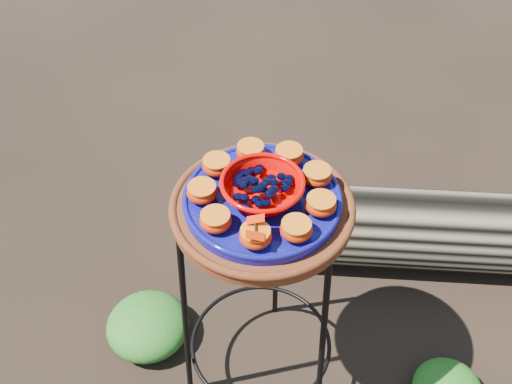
% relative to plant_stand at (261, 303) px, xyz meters
% --- Properties ---
extents(ground, '(60.00, 60.00, 0.00)m').
position_rel_plant_stand_xyz_m(ground, '(0.00, 0.00, -0.35)').
color(ground, black).
extents(plant_stand, '(0.44, 0.44, 0.70)m').
position_rel_plant_stand_xyz_m(plant_stand, '(0.00, 0.00, 0.00)').
color(plant_stand, black).
rests_on(plant_stand, ground).
extents(terracotta_saucer, '(0.41, 0.41, 0.03)m').
position_rel_plant_stand_xyz_m(terracotta_saucer, '(0.00, 0.00, 0.37)').
color(terracotta_saucer, '#3E1106').
rests_on(terracotta_saucer, plant_stand).
extents(cobalt_plate, '(0.35, 0.35, 0.02)m').
position_rel_plant_stand_xyz_m(cobalt_plate, '(0.00, 0.00, 0.40)').
color(cobalt_plate, '#0A0754').
rests_on(cobalt_plate, terracotta_saucer).
extents(red_bowl, '(0.18, 0.18, 0.05)m').
position_rel_plant_stand_xyz_m(red_bowl, '(0.00, 0.00, 0.43)').
color(red_bowl, '#CF0300').
rests_on(red_bowl, cobalt_plate).
extents(glass_gems, '(0.14, 0.14, 0.02)m').
position_rel_plant_stand_xyz_m(glass_gems, '(0.00, 0.00, 0.47)').
color(glass_gems, black).
rests_on(glass_gems, red_bowl).
extents(orange_half_0, '(0.07, 0.07, 0.04)m').
position_rel_plant_stand_xyz_m(orange_half_0, '(0.01, -0.13, 0.43)').
color(orange_half_0, '#A71106').
rests_on(orange_half_0, cobalt_plate).
extents(orange_half_1, '(0.07, 0.07, 0.04)m').
position_rel_plant_stand_xyz_m(orange_half_1, '(0.09, -0.10, 0.43)').
color(orange_half_1, '#A71106').
rests_on(orange_half_1, cobalt_plate).
extents(orange_half_2, '(0.07, 0.07, 0.04)m').
position_rel_plant_stand_xyz_m(orange_half_2, '(0.13, -0.01, 0.43)').
color(orange_half_2, '#A71106').
rests_on(orange_half_2, cobalt_plate).
extents(orange_half_3, '(0.07, 0.07, 0.04)m').
position_rel_plant_stand_xyz_m(orange_half_3, '(0.11, 0.07, 0.43)').
color(orange_half_3, '#A71106').
rests_on(orange_half_3, cobalt_plate).
extents(orange_half_4, '(0.07, 0.07, 0.04)m').
position_rel_plant_stand_xyz_m(orange_half_4, '(0.04, 0.13, 0.43)').
color(orange_half_4, '#A71106').
rests_on(orange_half_4, cobalt_plate).
extents(orange_half_5, '(0.07, 0.07, 0.04)m').
position_rel_plant_stand_xyz_m(orange_half_5, '(-0.05, 0.12, 0.43)').
color(orange_half_5, '#A71106').
rests_on(orange_half_5, cobalt_plate).
extents(orange_half_6, '(0.07, 0.07, 0.04)m').
position_rel_plant_stand_xyz_m(orange_half_6, '(-0.12, 0.06, 0.43)').
color(orange_half_6, '#A71106').
rests_on(orange_half_6, cobalt_plate).
extents(orange_half_7, '(0.07, 0.07, 0.04)m').
position_rel_plant_stand_xyz_m(orange_half_7, '(-0.13, -0.03, 0.43)').
color(orange_half_7, '#A71106').
rests_on(orange_half_7, cobalt_plate).
extents(orange_half_8, '(0.07, 0.07, 0.04)m').
position_rel_plant_stand_xyz_m(orange_half_8, '(-0.08, -0.11, 0.43)').
color(orange_half_8, '#A71106').
rests_on(orange_half_8, cobalt_plate).
extents(butterfly, '(0.09, 0.07, 0.01)m').
position_rel_plant_stand_xyz_m(butterfly, '(0.01, -0.13, 0.45)').
color(butterfly, red).
rests_on(butterfly, orange_half_0).
extents(driftwood_log, '(1.51, 0.60, 0.28)m').
position_rel_plant_stand_xyz_m(driftwood_log, '(0.44, 0.56, -0.21)').
color(driftwood_log, black).
rests_on(driftwood_log, ground).
extents(foliage_left, '(0.26, 0.26, 0.13)m').
position_rel_plant_stand_xyz_m(foliage_left, '(-0.37, 0.04, -0.29)').
color(foliage_left, '#1C5112').
rests_on(foliage_left, ground).
extents(foliage_back, '(0.33, 0.33, 0.16)m').
position_rel_plant_stand_xyz_m(foliage_back, '(-0.16, 0.50, -0.27)').
color(foliage_back, '#1C5112').
rests_on(foliage_back, ground).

